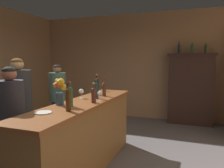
{
  "coord_description": "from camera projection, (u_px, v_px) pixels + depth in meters",
  "views": [
    {
      "loc": [
        1.81,
        -2.82,
        1.62
      ],
      "look_at": [
        0.66,
        0.25,
        1.28
      ],
      "focal_mm": 35.33,
      "sensor_mm": 36.0,
      "label": 1
    }
  ],
  "objects": [
    {
      "name": "wine_bottle_merlot",
      "position": [
        70.0,
        95.0,
        2.82
      ],
      "size": [
        0.08,
        0.08,
        0.32
      ],
      "color": "#224E2F",
      "rests_on": "bar_counter"
    },
    {
      "name": "wine_glass_mid",
      "position": [
        100.0,
        94.0,
        3.18
      ],
      "size": [
        0.06,
        0.06,
        0.15
      ],
      "color": "white",
      "rests_on": "bar_counter"
    },
    {
      "name": "cheese_plate",
      "position": [
        43.0,
        113.0,
        2.47
      ],
      "size": [
        0.2,
        0.2,
        0.01
      ],
      "primitive_type": "cylinder",
      "color": "white",
      "rests_on": "bar_counter"
    },
    {
      "name": "wine_glass_rear",
      "position": [
        81.0,
        92.0,
        3.44
      ],
      "size": [
        0.08,
        0.08,
        0.15
      ],
      "color": "white",
      "rests_on": "bar_counter"
    },
    {
      "name": "wine_bottle_riesling",
      "position": [
        97.0,
        86.0,
        3.77
      ],
      "size": [
        0.07,
        0.07,
        0.35
      ],
      "color": "black",
      "rests_on": "bar_counter"
    },
    {
      "name": "wine_glass_front",
      "position": [
        104.0,
        85.0,
        4.24
      ],
      "size": [
        0.08,
        0.08,
        0.16
      ],
      "color": "white",
      "rests_on": "bar_counter"
    },
    {
      "name": "floor",
      "position": [
        66.0,
        165.0,
        3.43
      ],
      "size": [
        8.59,
        8.59,
        0.0
      ],
      "primitive_type": "plane",
      "color": "slate",
      "rests_on": "ground"
    },
    {
      "name": "patron_in_grey",
      "position": [
        12.0,
        123.0,
        2.73
      ],
      "size": [
        0.33,
        0.33,
        1.55
      ],
      "rotation": [
        0.0,
        0.0,
        0.92
      ],
      "color": "maroon",
      "rests_on": "ground"
    },
    {
      "name": "display_bottle_midleft",
      "position": [
        192.0,
        48.0,
        5.49
      ],
      "size": [
        0.07,
        0.07,
        0.29
      ],
      "color": "#215230",
      "rests_on": "display_cabinet"
    },
    {
      "name": "bar_counter",
      "position": [
        84.0,
        136.0,
        3.21
      ],
      "size": [
        0.58,
        2.67,
        1.04
      ],
      "color": "olive",
      "rests_on": "ground"
    },
    {
      "name": "display_bottle_left",
      "position": [
        179.0,
        48.0,
        5.6
      ],
      "size": [
        0.07,
        0.07,
        0.31
      ],
      "color": "#172932",
      "rests_on": "display_cabinet"
    },
    {
      "name": "display_bottle_center",
      "position": [
        206.0,
        48.0,
        5.38
      ],
      "size": [
        0.06,
        0.06,
        0.28
      ],
      "color": "#193D22",
      "rests_on": "display_cabinet"
    },
    {
      "name": "patron_by_cabinet",
      "position": [
        58.0,
        98.0,
        4.62
      ],
      "size": [
        0.35,
        0.35,
        1.54
      ],
      "rotation": [
        0.0,
        0.0,
        -0.5
      ],
      "color": "#282546",
      "rests_on": "ground"
    },
    {
      "name": "wall_back",
      "position": [
        128.0,
        66.0,
        6.4
      ],
      "size": [
        5.4,
        0.12,
        2.94
      ],
      "primitive_type": "cube",
      "color": "#A57C58",
      "rests_on": "ground"
    },
    {
      "name": "wine_bottle_malbec",
      "position": [
        96.0,
        90.0,
        3.42
      ],
      "size": [
        0.06,
        0.06,
        0.32
      ],
      "color": "#1A2F34",
      "rests_on": "bar_counter"
    },
    {
      "name": "wine_bottle_pinot",
      "position": [
        94.0,
        94.0,
        3.06
      ],
      "size": [
        0.07,
        0.07,
        0.28
      ],
      "color": "#4A261F",
      "rests_on": "bar_counter"
    },
    {
      "name": "flower_arrangement",
      "position": [
        60.0,
        90.0,
        2.91
      ],
      "size": [
        0.16,
        0.14,
        0.35
      ],
      "color": "#35526F",
      "rests_on": "bar_counter"
    },
    {
      "name": "wine_bottle_rose",
      "position": [
        68.0,
        99.0,
        2.55
      ],
      "size": [
        0.06,
        0.06,
        0.33
      ],
      "color": "#432911",
      "rests_on": "bar_counter"
    },
    {
      "name": "wine_bottle_syrah",
      "position": [
        104.0,
        88.0,
        3.65
      ],
      "size": [
        0.06,
        0.06,
        0.31
      ],
      "color": "#472B1C",
      "rests_on": "bar_counter"
    },
    {
      "name": "patron_tall",
      "position": [
        19.0,
        108.0,
        3.36
      ],
      "size": [
        0.38,
        0.38,
        1.66
      ],
      "rotation": [
        0.0,
        0.0,
        0.4
      ],
      "color": "#26364B",
      "rests_on": "ground"
    },
    {
      "name": "display_cabinet",
      "position": [
        191.0,
        88.0,
        5.59
      ],
      "size": [
        1.17,
        0.38,
        1.81
      ],
      "color": "#33211C",
      "rests_on": "ground"
    }
  ]
}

